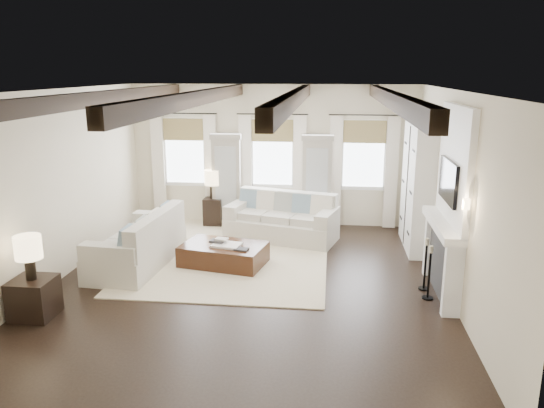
# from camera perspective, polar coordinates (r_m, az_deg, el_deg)

# --- Properties ---
(ground) EXTENTS (7.50, 7.50, 0.00)m
(ground) POSITION_cam_1_polar(r_m,az_deg,el_deg) (9.01, -2.58, -8.66)
(ground) COLOR black
(ground) RESTS_ON ground
(room_shell) EXTENTS (6.54, 7.54, 3.22)m
(room_shell) POSITION_cam_1_polar(r_m,az_deg,el_deg) (9.25, 2.75, 4.17)
(room_shell) COLOR beige
(room_shell) RESTS_ON ground
(area_rug) EXTENTS (3.62, 4.90, 0.02)m
(area_rug) POSITION_cam_1_polar(r_m,az_deg,el_deg) (10.56, -4.00, -5.11)
(area_rug) COLOR beige
(area_rug) RESTS_ON ground
(sofa_back) EXTENTS (2.47, 1.60, 0.98)m
(sofa_back) POSITION_cam_1_polar(r_m,az_deg,el_deg) (11.27, 1.15, -1.78)
(sofa_back) COLOR beige
(sofa_back) RESTS_ON ground
(sofa_left) EXTENTS (1.23, 2.40, 1.00)m
(sofa_left) POSITION_cam_1_polar(r_m,az_deg,el_deg) (10.00, -13.94, -4.28)
(sofa_left) COLOR beige
(sofa_left) RESTS_ON ground
(ottoman) EXTENTS (1.65, 1.22, 0.39)m
(ottoman) POSITION_cam_1_polar(r_m,az_deg,el_deg) (9.85, -5.21, -5.44)
(ottoman) COLOR black
(ottoman) RESTS_ON ground
(tray) EXTENTS (0.57, 0.47, 0.04)m
(tray) POSITION_cam_1_polar(r_m,az_deg,el_deg) (9.70, -4.88, -4.41)
(tray) COLOR white
(tray) RESTS_ON ottoman
(book_lower) EXTENTS (0.30, 0.25, 0.04)m
(book_lower) POSITION_cam_1_polar(r_m,az_deg,el_deg) (9.80, -5.90, -3.98)
(book_lower) COLOR #262628
(book_lower) RESTS_ON tray
(book_upper) EXTENTS (0.25, 0.21, 0.03)m
(book_upper) POSITION_cam_1_polar(r_m,az_deg,el_deg) (9.79, -5.46, -3.77)
(book_upper) COLOR beige
(book_upper) RESTS_ON book_lower
(book_loose) EXTENTS (0.27, 0.22, 0.03)m
(book_loose) POSITION_cam_1_polar(r_m,az_deg,el_deg) (9.47, -3.31, -4.88)
(book_loose) COLOR #262628
(book_loose) RESTS_ON ottoman
(side_table_front) EXTENTS (0.58, 0.58, 0.58)m
(side_table_front) POSITION_cam_1_polar(r_m,az_deg,el_deg) (8.54, -24.23, -9.19)
(side_table_front) COLOR black
(side_table_front) RESTS_ON ground
(lamp_front) EXTENTS (0.38, 0.38, 0.65)m
(lamp_front) POSITION_cam_1_polar(r_m,az_deg,el_deg) (8.29, -24.74, -4.51)
(lamp_front) COLOR black
(lamp_front) RESTS_ON side_table_front
(side_table_back) EXTENTS (0.43, 0.43, 0.64)m
(side_table_back) POSITION_cam_1_polar(r_m,az_deg,el_deg) (12.34, -6.29, -0.81)
(side_table_back) COLOR black
(side_table_back) RESTS_ON ground
(lamp_back) EXTENTS (0.38, 0.38, 0.66)m
(lamp_back) POSITION_cam_1_polar(r_m,az_deg,el_deg) (12.17, -6.39, 2.68)
(lamp_back) COLOR black
(lamp_back) RESTS_ON side_table_back
(candlestick_near) EXTENTS (0.18, 0.18, 0.87)m
(candlestick_near) POSITION_cam_1_polar(r_m,az_deg,el_deg) (8.70, 16.54, -7.54)
(candlestick_near) COLOR black
(candlestick_near) RESTS_ON ground
(candlestick_far) EXTENTS (0.18, 0.18, 0.88)m
(candlestick_far) POSITION_cam_1_polar(r_m,az_deg,el_deg) (9.04, 16.14, -6.67)
(candlestick_far) COLOR black
(candlestick_far) RESTS_ON ground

